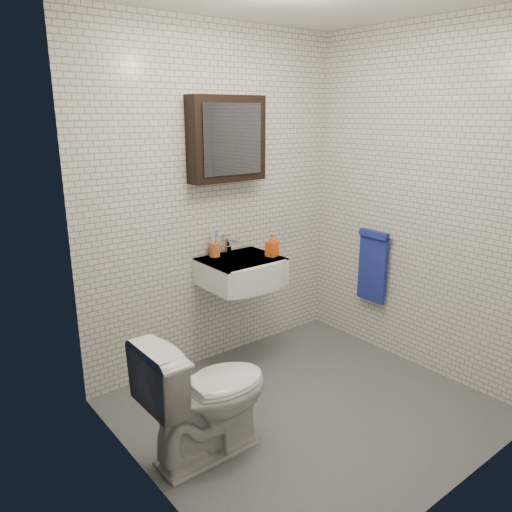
% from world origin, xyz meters
% --- Properties ---
extents(ground, '(2.20, 2.00, 0.01)m').
position_xyz_m(ground, '(0.00, 0.00, 0.01)').
color(ground, '#4F5157').
rests_on(ground, ground).
extents(room_shell, '(2.22, 2.02, 2.51)m').
position_xyz_m(room_shell, '(0.00, 0.00, 1.47)').
color(room_shell, silver).
rests_on(room_shell, ground).
extents(washbasin, '(0.55, 0.50, 0.20)m').
position_xyz_m(washbasin, '(0.05, 0.73, 0.76)').
color(washbasin, white).
rests_on(washbasin, room_shell).
extents(faucet, '(0.06, 0.20, 0.15)m').
position_xyz_m(faucet, '(0.05, 0.93, 0.92)').
color(faucet, silver).
rests_on(faucet, washbasin).
extents(mirror_cabinet, '(0.60, 0.15, 0.60)m').
position_xyz_m(mirror_cabinet, '(0.05, 0.93, 1.70)').
color(mirror_cabinet, black).
rests_on(mirror_cabinet, room_shell).
extents(towel_rail, '(0.09, 0.30, 0.58)m').
position_xyz_m(towel_rail, '(1.04, 0.35, 0.72)').
color(towel_rail, silver).
rests_on(towel_rail, room_shell).
extents(toothbrush_cup, '(0.09, 0.09, 0.22)m').
position_xyz_m(toothbrush_cup, '(-0.07, 0.94, 0.91)').
color(toothbrush_cup, '#BB5B2E').
rests_on(toothbrush_cup, washbasin).
extents(soap_bottle, '(0.09, 0.09, 0.17)m').
position_xyz_m(soap_bottle, '(0.27, 0.67, 0.93)').
color(soap_bottle, orange).
rests_on(soap_bottle, washbasin).
extents(toilet, '(0.74, 0.43, 0.75)m').
position_xyz_m(toilet, '(-0.74, 0.04, 0.38)').
color(toilet, white).
rests_on(toilet, ground).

